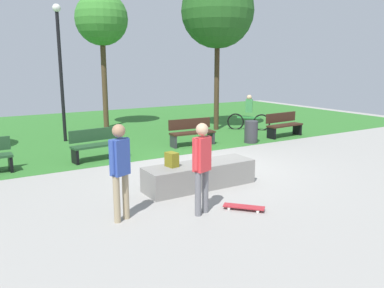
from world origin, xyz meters
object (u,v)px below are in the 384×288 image
skater_watching (202,162)px  park_bench_center_lawn (192,132)px  cyclist_on_bicycle (249,115)px  park_bench_near_path (284,124)px  lamp_post (60,61)px  tree_broad_elm (218,12)px  backpack_on_ledge (172,160)px  skateboard_spare (179,165)px  trash_bin (251,132)px  skater_performing_trick (120,165)px  park_bench_far_left (98,144)px  concrete_ledge (200,175)px  skateboard_by_ledge (244,207)px  tree_slender_maple (102,20)px

skater_watching → park_bench_center_lawn: bearing=60.4°
skater_watching → cyclist_on_bicycle: (6.78, 6.88, -0.39)m
park_bench_near_path → lamp_post: (-7.44, 3.46, 2.38)m
park_bench_center_lawn → tree_broad_elm: tree_broad_elm is taller
park_bench_center_lawn → backpack_on_ledge: bearing=-126.4°
park_bench_near_path → tree_broad_elm: (-1.30, 2.68, 4.34)m
skateboard_spare → trash_bin: 4.18m
skateboard_spare → trash_bin: trash_bin is taller
skateboard_spare → park_bench_near_path: size_ratio=0.50×
skater_performing_trick → tree_broad_elm: size_ratio=0.28×
park_bench_far_left → cyclist_on_bicycle: cyclist_on_bicycle is taller
trash_bin → park_bench_far_left: bearing=175.5°
park_bench_near_path → skateboard_spare: bearing=-161.8°
skater_performing_trick → cyclist_on_bicycle: bearing=37.9°
concrete_ledge → lamp_post: 7.63m
skater_performing_trick → trash_bin: size_ratio=2.26×
skateboard_by_ledge → tree_broad_elm: bearing=58.5°
backpack_on_ledge → tree_broad_elm: tree_broad_elm is taller
skater_performing_trick → skater_watching: (1.40, -0.50, -0.02)m
park_bench_near_path → tree_broad_elm: size_ratio=0.26×
skateboard_by_ledge → cyclist_on_bicycle: 9.33m
skateboard_spare → lamp_post: bearing=108.2°
lamp_post → skater_performing_trick: bearing=-96.6°
cyclist_on_bicycle → backpack_on_ledge: bearing=-140.9°
lamp_post → trash_bin: size_ratio=6.09×
concrete_ledge → backpack_on_ledge: size_ratio=8.21×
park_bench_far_left → backpack_on_ledge: bearing=-82.3°
park_bench_center_lawn → park_bench_near_path: bearing=-6.6°
skater_watching → lamp_post: (-0.48, 8.46, 1.83)m
concrete_ledge → trash_bin: trash_bin is taller
skateboard_by_ledge → tree_slender_maple: (1.04, 10.93, 4.49)m
skateboard_by_ledge → trash_bin: 6.60m
park_bench_near_path → trash_bin: 1.86m
concrete_ledge → skateboard_spare: bearing=76.0°
backpack_on_ledge → park_bench_center_lawn: (2.91, 3.95, -0.24)m
park_bench_near_path → cyclist_on_bicycle: size_ratio=1.07×
skateboard_spare → tree_slender_maple: size_ratio=0.14×
skateboard_spare → tree_slender_maple: 8.81m
cyclist_on_bicycle → skater_watching: bearing=-134.6°
skateboard_by_ledge → lamp_post: size_ratio=0.15×
tree_broad_elm → park_bench_center_lawn: bearing=-139.2°
lamp_post → backpack_on_ledge: bearing=-84.6°
skater_performing_trick → backpack_on_ledge: bearing=32.4°
park_bench_far_left → cyclist_on_bicycle: bearing=13.7°
skateboard_by_ledge → park_bench_near_path: size_ratio=0.45×
cyclist_on_bicycle → skater_performing_trick: bearing=-142.1°
skateboard_spare → park_bench_center_lawn: (1.81, 2.33, 0.42)m
concrete_ledge → skater_performing_trick: bearing=-158.0°
skater_watching → lamp_post: 8.67m
skater_watching → park_bench_far_left: (-0.32, 5.14, -0.54)m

